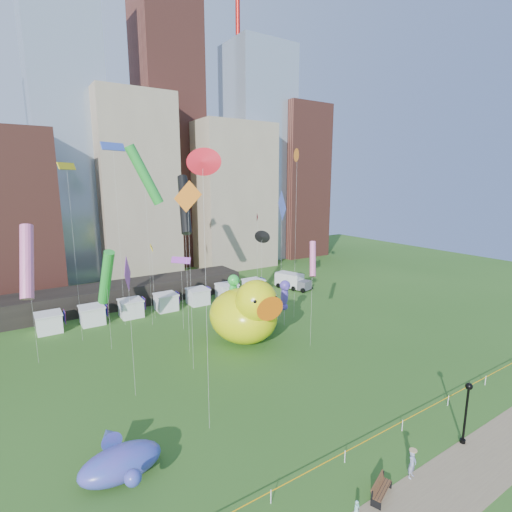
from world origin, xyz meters
TOP-DOWN VIEW (x-y plane):
  - ground at (0.00, 0.00)m, footprint 160.00×160.00m
  - skyline at (2.25, 61.06)m, footprint 101.00×23.00m
  - crane_right at (30.89, 64.00)m, footprint 23.00×1.00m
  - pavilion at (-4.00, 42.00)m, footprint 38.00×6.00m
  - vendor_tents at (1.02, 36.00)m, footprint 33.24×2.80m
  - caution_tape at (0.00, 0.00)m, footprint 50.00×0.06m
  - big_duck at (4.66, 20.02)m, footprint 7.55×10.20m
  - small_duck at (9.39, 22.75)m, footprint 3.75×4.54m
  - seahorse_green at (5.88, 24.88)m, footprint 1.71×2.00m
  - seahorse_purple at (11.70, 21.92)m, footprint 1.76×1.95m
  - whale_inflatable at (-12.72, 6.98)m, footprint 5.22×6.64m
  - park_bench at (-0.30, -3.11)m, footprint 2.10×1.30m
  - lamppost at (8.48, -3.20)m, footprint 0.50×0.50m
  - box_truck at (23.22, 34.98)m, footprint 3.96×6.56m
  - woman at (2.57, -3.20)m, footprint 0.74×0.56m
  - toddler at (-2.38, -3.20)m, footprint 0.29×0.21m
  - kite_0 at (-5.89, 8.18)m, footprint 1.16×1.66m
  - kite_1 at (10.34, 15.33)m, footprint 1.88×2.16m
  - kite_2 at (10.28, 25.14)m, footprint 0.78×1.58m
  - kite_3 at (-8.79, 26.58)m, footprint 1.72×3.89m
  - kite_4 at (-1.54, 33.41)m, footprint 0.95×2.14m
  - kite_5 at (-5.62, 33.06)m, footprint 3.05×1.59m
  - kite_6 at (-3.07, 17.39)m, footprint 1.78×2.32m
  - kite_7 at (-9.27, 15.74)m, footprint 1.23×2.81m
  - kite_8 at (14.62, 32.74)m, footprint 0.92×1.22m
  - kite_9 at (-15.83, 27.42)m, footprint 2.23×4.42m
  - kite_10 at (-1.80, 21.25)m, footprint 2.03×3.66m
  - kite_11 at (-2.59, 31.32)m, footprint 4.43×2.15m
  - kite_12 at (-11.08, 30.87)m, footprint 2.06×1.94m
  - kite_13 at (13.23, 24.84)m, footprint 1.44×3.60m
  - kite_14 at (14.46, 23.43)m, footprint 0.87×1.61m
  - kite_15 at (0.20, 27.74)m, footprint 1.91×2.23m

SIDE VIEW (x-z plane):
  - ground at x=0.00m, z-range 0.00..0.00m
  - toddler at x=-2.38m, z-range 0.02..0.83m
  - park_bench at x=-0.30m, z-range 0.05..1.07m
  - caution_tape at x=0.00m, z-range 0.23..1.13m
  - woman at x=2.57m, z-range 0.02..1.84m
  - whale_inflatable at x=-12.72m, z-range -0.10..2.17m
  - vendor_tents at x=1.02m, z-range -0.09..2.31m
  - box_truck at x=23.22m, z-range 0.04..2.66m
  - small_duck at x=9.39m, z-range -0.13..3.14m
  - pavilion at x=-4.00m, z-range 0.00..3.20m
  - lamppost at x=8.48m, z-range 0.53..5.29m
  - big_duck at x=4.66m, z-range -0.32..7.55m
  - seahorse_purple at x=11.70m, z-range 1.35..7.34m
  - seahorse_green at x=5.88m, z-range 1.66..8.56m
  - kite_3 at x=-8.79m, z-range 2.50..13.88m
  - kite_15 at x=0.20m, z-range 4.20..13.46m
  - kite_4 at x=-1.54m, z-range 4.64..14.74m
  - kite_1 at x=10.34m, z-range 4.05..15.97m
  - kite_9 at x=-15.83m, z-range 3.50..17.73m
  - kite_7 at x=-9.27m, z-range 4.58..17.01m
  - kite_2 at x=10.28m, z-range 5.19..17.24m
  - kite_8 at x=14.62m, z-range 6.08..19.74m
  - kite_13 at x=13.23m, z-range 6.47..23.54m
  - kite_10 at x=-1.80m, z-range 6.49..25.45m
  - kite_6 at x=-3.07m, z-range 7.46..25.86m
  - kite_11 at x=-2.59m, z-range 7.68..30.30m
  - kite_0 at x=-5.89m, z-range 9.28..29.78m
  - kite_12 at x=-11.08m, z-range 9.53..29.80m
  - kite_14 at x=14.46m, z-range 10.24..32.60m
  - skyline at x=2.25m, z-range -12.56..55.44m
  - kite_5 at x=-5.62m, z-range 10.75..33.54m
  - crane_right at x=30.89m, z-range 8.90..84.90m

